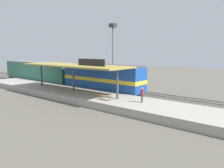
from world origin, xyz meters
TOP-DOWN VIEW (x-y plane):
  - ground_plane at (2.00, 0.00)m, footprint 120.00×120.00m
  - track_near at (0.00, 0.00)m, footprint 3.20×110.00m
  - track_far at (4.60, 0.00)m, footprint 3.20×110.00m
  - platform at (-4.60, 0.00)m, footprint 6.00×44.00m
  - station_canopy at (-4.60, -0.09)m, footprint 5.20×18.00m
  - platform_bench at (-6.00, -7.41)m, footprint 0.44×1.70m
  - locomotive at (0.00, -1.28)m, footprint 2.93×14.43m
  - passenger_carriage_single at (0.00, 16.72)m, footprint 2.90×20.00m
  - light_mast at (7.80, 2.94)m, footprint 1.10×1.10m
  - person_waiting at (-4.39, -11.37)m, footprint 0.34×0.34m

SIDE VIEW (x-z plane):
  - ground_plane at x=2.00m, z-range 0.00..0.00m
  - track_near at x=0.00m, z-range -0.05..0.11m
  - track_far at x=4.60m, z-range -0.05..0.11m
  - platform at x=-4.60m, z-range 0.00..0.90m
  - platform_bench at x=-6.00m, z-range 1.09..1.59m
  - person_waiting at x=-4.39m, z-range 1.00..2.71m
  - passenger_carriage_single at x=0.00m, z-range 0.19..4.43m
  - locomotive at x=0.00m, z-range 0.19..4.63m
  - station_canopy at x=-4.60m, z-range 2.18..6.88m
  - light_mast at x=7.80m, z-range 2.55..14.25m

